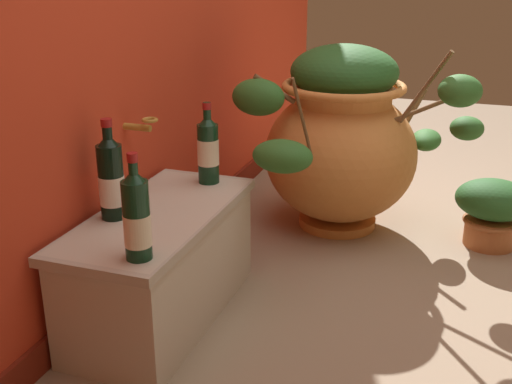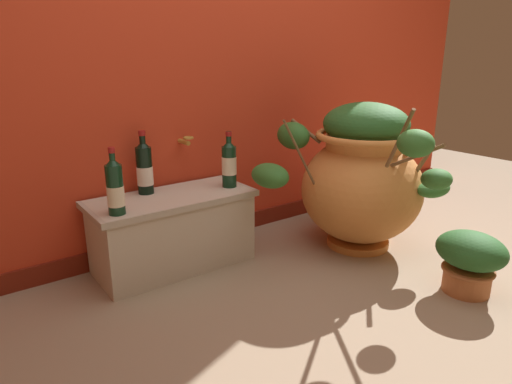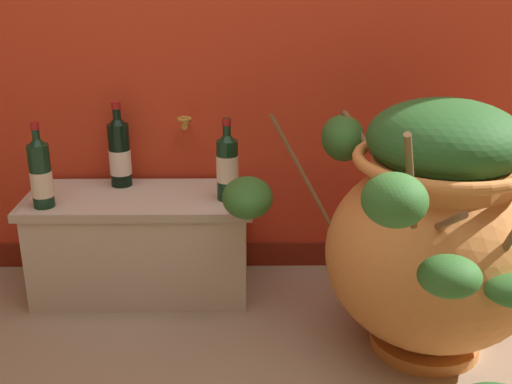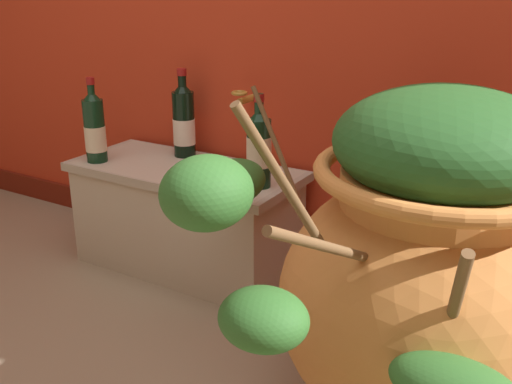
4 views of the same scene
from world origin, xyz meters
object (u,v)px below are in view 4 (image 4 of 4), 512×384
(wine_bottle_left, at_px, (259,147))
(wine_bottle_middle, at_px, (184,120))
(terracotta_urn, at_px, (425,271))
(wine_bottle_right, at_px, (95,128))

(wine_bottle_left, bearing_deg, wine_bottle_middle, 159.67)
(terracotta_urn, xyz_separation_m, wine_bottle_left, (-0.64, 0.36, 0.10))
(wine_bottle_middle, height_order, wine_bottle_right, wine_bottle_middle)
(wine_bottle_left, bearing_deg, wine_bottle_right, -174.06)
(terracotta_urn, xyz_separation_m, wine_bottle_right, (-1.28, 0.29, 0.10))
(terracotta_urn, distance_m, wine_bottle_right, 1.31)
(wine_bottle_middle, distance_m, wine_bottle_right, 0.32)
(wine_bottle_left, relative_size, wine_bottle_middle, 0.93)
(wine_bottle_middle, bearing_deg, wine_bottle_left, -20.33)
(terracotta_urn, relative_size, wine_bottle_left, 3.35)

